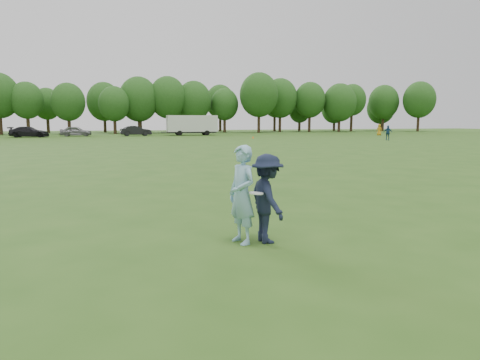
{
  "coord_description": "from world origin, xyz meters",
  "views": [
    {
      "loc": [
        -1.98,
        -8.05,
        2.36
      ],
      "look_at": [
        0.6,
        0.66,
        1.1
      ],
      "focal_mm": 32.0,
      "sensor_mm": 36.0,
      "label": 1
    }
  ],
  "objects_px": {
    "cargo_trailer": "(192,124)",
    "car_e": "(76,131)",
    "defender": "(267,199)",
    "car_f": "(136,131)",
    "thrower": "(242,195)",
    "player_far_b": "(388,133)",
    "car_d": "(29,132)",
    "field_cone": "(253,137)",
    "player_far_c": "(379,130)"
  },
  "relations": [
    {
      "from": "car_f",
      "to": "field_cone",
      "type": "bearing_deg",
      "value": -139.49
    },
    {
      "from": "player_far_c",
      "to": "cargo_trailer",
      "type": "xyz_separation_m",
      "value": [
        -28.29,
        9.76,
        0.87
      ]
    },
    {
      "from": "player_far_c",
      "to": "car_e",
      "type": "relative_size",
      "value": 0.4
    },
    {
      "from": "defender",
      "to": "car_f",
      "type": "xyz_separation_m",
      "value": [
        0.57,
        60.87,
        -0.09
      ]
    },
    {
      "from": "player_far_c",
      "to": "field_cone",
      "type": "xyz_separation_m",
      "value": [
        -22.52,
        -4.34,
        -0.76
      ]
    },
    {
      "from": "car_e",
      "to": "player_far_c",
      "type": "bearing_deg",
      "value": -98.37
    },
    {
      "from": "player_far_b",
      "to": "player_far_c",
      "type": "xyz_separation_m",
      "value": [
        8.59,
        14.29,
        0.01
      ]
    },
    {
      "from": "car_f",
      "to": "cargo_trailer",
      "type": "distance_m",
      "value": 8.96
    },
    {
      "from": "player_far_b",
      "to": "car_f",
      "type": "xyz_separation_m",
      "value": [
        -28.59,
        23.63,
        -0.12
      ]
    },
    {
      "from": "cargo_trailer",
      "to": "defender",
      "type": "bearing_deg",
      "value": -98.78
    },
    {
      "from": "defender",
      "to": "car_d",
      "type": "relative_size",
      "value": 0.33
    },
    {
      "from": "player_far_c",
      "to": "cargo_trailer",
      "type": "relative_size",
      "value": 0.2
    },
    {
      "from": "field_cone",
      "to": "thrower",
      "type": "bearing_deg",
      "value": -108.45
    },
    {
      "from": "player_far_b",
      "to": "defender",
      "type": "bearing_deg",
      "value": -87.66
    },
    {
      "from": "defender",
      "to": "player_far_b",
      "type": "height_order",
      "value": "player_far_b"
    },
    {
      "from": "field_cone",
      "to": "cargo_trailer",
      "type": "relative_size",
      "value": 0.03
    },
    {
      "from": "player_far_b",
      "to": "car_d",
      "type": "distance_m",
      "value": 48.76
    },
    {
      "from": "player_far_b",
      "to": "cargo_trailer",
      "type": "height_order",
      "value": "cargo_trailer"
    },
    {
      "from": "defender",
      "to": "player_far_c",
      "type": "relative_size",
      "value": 0.96
    },
    {
      "from": "defender",
      "to": "car_e",
      "type": "bearing_deg",
      "value": 3.52
    },
    {
      "from": "thrower",
      "to": "player_far_b",
      "type": "bearing_deg",
      "value": 123.97
    },
    {
      "from": "thrower",
      "to": "car_e",
      "type": "relative_size",
      "value": 0.42
    },
    {
      "from": "player_far_c",
      "to": "car_e",
      "type": "xyz_separation_m",
      "value": [
        -45.96,
        9.99,
        -0.14
      ]
    },
    {
      "from": "player_far_b",
      "to": "car_f",
      "type": "relative_size",
      "value": 0.38
    },
    {
      "from": "thrower",
      "to": "cargo_trailer",
      "type": "height_order",
      "value": "cargo_trailer"
    },
    {
      "from": "player_far_c",
      "to": "car_f",
      "type": "distance_m",
      "value": 38.34
    },
    {
      "from": "player_far_b",
      "to": "car_e",
      "type": "relative_size",
      "value": 0.4
    },
    {
      "from": "field_cone",
      "to": "player_far_c",
      "type": "bearing_deg",
      "value": 10.91
    },
    {
      "from": "player_far_b",
      "to": "player_far_c",
      "type": "distance_m",
      "value": 16.67
    },
    {
      "from": "cargo_trailer",
      "to": "car_e",
      "type": "bearing_deg",
      "value": 179.28
    },
    {
      "from": "car_e",
      "to": "car_f",
      "type": "xyz_separation_m",
      "value": [
        8.78,
        -0.65,
        0.01
      ]
    },
    {
      "from": "player_far_b",
      "to": "field_cone",
      "type": "height_order",
      "value": "player_far_b"
    },
    {
      "from": "car_f",
      "to": "cargo_trailer",
      "type": "bearing_deg",
      "value": -93.73
    },
    {
      "from": "player_far_b",
      "to": "car_d",
      "type": "height_order",
      "value": "player_far_b"
    },
    {
      "from": "thrower",
      "to": "car_d",
      "type": "distance_m",
      "value": 60.88
    },
    {
      "from": "thrower",
      "to": "defender",
      "type": "distance_m",
      "value": 0.5
    },
    {
      "from": "player_far_b",
      "to": "cargo_trailer",
      "type": "bearing_deg",
      "value": 169.72
    },
    {
      "from": "car_d",
      "to": "thrower",
      "type": "bearing_deg",
      "value": -161.69
    },
    {
      "from": "defender",
      "to": "player_far_b",
      "type": "distance_m",
      "value": 47.3
    },
    {
      "from": "player_far_b",
      "to": "player_far_c",
      "type": "height_order",
      "value": "player_far_c"
    },
    {
      "from": "defender",
      "to": "car_f",
      "type": "distance_m",
      "value": 60.87
    },
    {
      "from": "thrower",
      "to": "field_cone",
      "type": "xyz_separation_m",
      "value": [
        15.72,
        47.11,
        -0.8
      ]
    },
    {
      "from": "thrower",
      "to": "field_cone",
      "type": "height_order",
      "value": "thrower"
    },
    {
      "from": "thrower",
      "to": "car_f",
      "type": "bearing_deg",
      "value": 161.57
    },
    {
      "from": "field_cone",
      "to": "car_f",
      "type": "bearing_deg",
      "value": 136.99
    },
    {
      "from": "defender",
      "to": "cargo_trailer",
      "type": "xyz_separation_m",
      "value": [
        9.47,
        61.3,
        0.91
      ]
    },
    {
      "from": "car_e",
      "to": "defender",
      "type": "bearing_deg",
      "value": -168.52
    },
    {
      "from": "field_cone",
      "to": "cargo_trailer",
      "type": "height_order",
      "value": "cargo_trailer"
    },
    {
      "from": "defender",
      "to": "field_cone",
      "type": "distance_m",
      "value": 49.6
    },
    {
      "from": "defender",
      "to": "car_f",
      "type": "bearing_deg",
      "value": -4.61
    }
  ]
}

